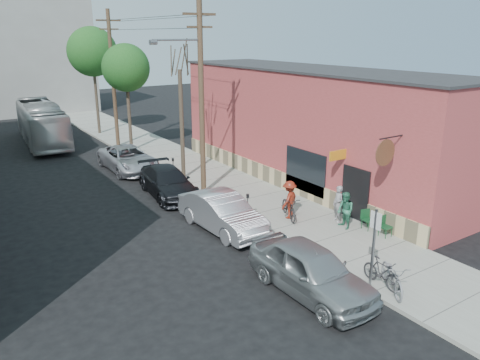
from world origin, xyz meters
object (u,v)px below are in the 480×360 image
tree_bare (182,125)px  patron_green (345,211)px  parked_bike_a (382,273)px  parked_bike_b (393,276)px  car_1 (222,213)px  cyclist (289,200)px  bus (42,123)px  car_3 (128,159)px  car_2 (168,182)px  sign_post (374,241)px  tree_leafy_far (92,52)px  parking_meter_far (173,165)px  patron_grey (338,204)px  parking_meter_near (248,202)px  patio_chair_a (368,220)px  patio_chair_b (386,227)px  tree_leafy_mid (126,68)px  car_0 (311,270)px  utility_pole_near (200,96)px

tree_bare → patron_green: tree_bare is taller
parked_bike_a → tree_bare: bearing=92.4°
parked_bike_b → patron_green: bearing=94.1°
car_1 → tree_bare: bearing=72.6°
cyclist → bus: (-5.98, 23.73, 0.56)m
parked_bike_a → car_3: bearing=98.6°
tree_bare → car_2: 3.87m
sign_post → tree_bare: size_ratio=0.44×
tree_leafy_far → parked_bike_a: bearing=-90.3°
parking_meter_far → car_3: (-1.45, 3.58, -0.21)m
tree_bare → patron_grey: tree_bare is taller
tree_bare → car_3: tree_bare is taller
parking_meter_near → parked_bike_b: bearing=-86.7°
patron_grey → patio_chair_a: bearing=33.3°
patio_chair_a → car_2: bearing=133.5°
patio_chair_b → parked_bike_b: bearing=-139.0°
tree_leafy_mid → car_0: size_ratio=1.52×
cyclist → bus: bus is taller
bus → parked_bike_a: bearing=-76.7°
tree_bare → cyclist: size_ratio=3.54×
sign_post → bus: bus is taller
utility_pole_near → patio_chair_a: (3.64, -8.42, -4.82)m
parked_bike_a → tree_leafy_far: bearing=92.8°
car_3 → sign_post: bearing=-84.9°
car_1 → sign_post: bearing=-80.7°
tree_leafy_far → patron_grey: (2.74, -26.15, -5.98)m
bus → tree_bare: bearing=-67.9°
parking_meter_far → car_2: bearing=-122.0°
tree_leafy_far → patron_grey: bearing=-84.0°
tree_leafy_far → parked_bike_b: size_ratio=4.32×
parked_bike_b → car_3: car_3 is taller
tree_leafy_far → parked_bike_b: (-0.10, -31.56, -6.30)m
tree_leafy_far → parking_meter_near: bearing=-91.3°
patio_chair_a → car_1: car_1 is taller
tree_leafy_far → patio_chair_b: size_ratio=10.12×
car_0 → car_3: (0.33, 17.73, -0.09)m
parking_meter_far → tree_bare: bearing=-22.9°
parked_bike_a → car_0: bearing=154.4°
tree_bare → cyclist: 8.88m
car_1 → car_2: car_1 is taller
parking_meter_far → patron_green: size_ratio=0.75×
sign_post → patron_grey: 5.81m
patio_chair_b → patron_grey: patron_grey is taller
tree_leafy_mid → car_3: tree_leafy_mid is taller
parking_meter_near → patio_chair_a: bearing=-45.9°
tree_leafy_far → car_1: 24.63m
car_3 → bus: size_ratio=0.48×
tree_bare → tree_leafy_mid: (0.00, 8.47, 2.78)m
sign_post → tree_leafy_mid: size_ratio=0.36×
patio_chair_a → car_0: car_0 is taller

